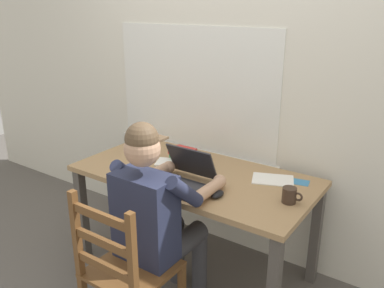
% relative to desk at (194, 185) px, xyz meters
% --- Properties ---
extents(ground_plane, '(8.00, 8.00, 0.00)m').
position_rel_desk_xyz_m(ground_plane, '(0.00, 0.00, -0.65)').
color(ground_plane, '#56514C').
extents(back_wall, '(6.00, 0.08, 2.60)m').
position_rel_desk_xyz_m(back_wall, '(-0.01, 0.47, 0.64)').
color(back_wall, silver).
rests_on(back_wall, ground).
extents(desk, '(1.57, 0.78, 0.74)m').
position_rel_desk_xyz_m(desk, '(0.00, 0.00, 0.00)').
color(desk, '#9E7A51').
rests_on(desk, ground).
extents(seated_person, '(0.50, 0.60, 1.23)m').
position_rel_desk_xyz_m(seated_person, '(0.07, -0.46, 0.03)').
color(seated_person, '#232842').
rests_on(seated_person, ground).
extents(wooden_chair, '(0.42, 0.42, 0.93)m').
position_rel_desk_xyz_m(wooden_chair, '(0.07, -0.74, -0.20)').
color(wooden_chair, brown).
rests_on(wooden_chair, ground).
extents(laptop, '(0.33, 0.33, 0.22)m').
position_rel_desk_xyz_m(laptop, '(0.04, -0.18, 0.14)').
color(laptop, '#232328').
rests_on(laptop, desk).
extents(computer_mouse, '(0.06, 0.10, 0.03)m').
position_rel_desk_xyz_m(computer_mouse, '(0.31, -0.21, 0.11)').
color(computer_mouse, black).
rests_on(computer_mouse, desk).
extents(coffee_mug_white, '(0.13, 0.09, 0.09)m').
position_rel_desk_xyz_m(coffee_mug_white, '(-0.52, 0.12, 0.13)').
color(coffee_mug_white, beige).
rests_on(coffee_mug_white, desk).
extents(coffee_mug_dark, '(0.12, 0.08, 0.09)m').
position_rel_desk_xyz_m(coffee_mug_dark, '(0.67, -0.04, 0.13)').
color(coffee_mug_dark, '#38281E').
rests_on(coffee_mug_dark, desk).
extents(book_stack_main, '(0.18, 0.13, 0.09)m').
position_rel_desk_xyz_m(book_stack_main, '(-0.18, 0.13, 0.14)').
color(book_stack_main, gray).
rests_on(book_stack_main, desk).
extents(paper_pile_near_laptop, '(0.30, 0.26, 0.01)m').
position_rel_desk_xyz_m(paper_pile_near_laptop, '(0.47, 0.19, 0.09)').
color(paper_pile_near_laptop, white).
rests_on(paper_pile_near_laptop, desk).
extents(paper_pile_back_corner, '(0.29, 0.24, 0.01)m').
position_rel_desk_xyz_m(paper_pile_back_corner, '(-0.19, 0.05, 0.10)').
color(paper_pile_back_corner, white).
rests_on(paper_pile_back_corner, desk).
extents(landscape_photo_print, '(0.15, 0.11, 0.00)m').
position_rel_desk_xyz_m(landscape_photo_print, '(0.62, 0.25, 0.09)').
color(landscape_photo_print, teal).
rests_on(landscape_photo_print, desk).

